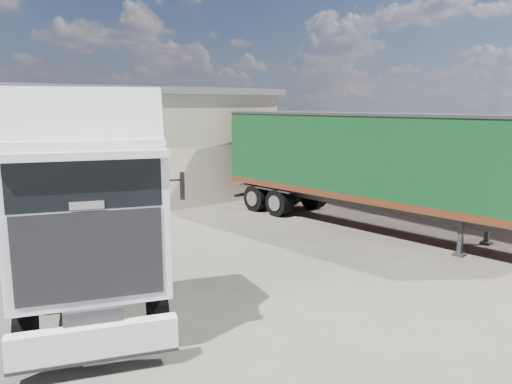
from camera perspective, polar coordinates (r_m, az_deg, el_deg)
ground at (r=12.34m, az=0.19°, el=-11.77°), size 120.00×120.00×0.00m
brick_boundary_wall at (r=24.11m, az=13.08°, el=1.82°), size 0.35×26.00×2.50m
tractor_unit at (r=10.97m, az=-18.50°, el=-3.85°), size 4.95×7.61×4.87m
box_trailer at (r=18.96m, az=12.59°, el=3.78°), size 3.74×13.00×4.26m
panel_van at (r=19.43m, az=-24.99°, el=-1.70°), size 2.76×4.78×1.84m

